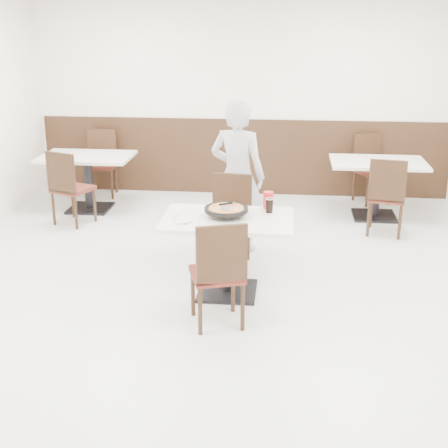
# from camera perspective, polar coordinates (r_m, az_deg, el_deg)

# --- Properties ---
(floor) EXTENTS (7.00, 7.00, 0.00)m
(floor) POSITION_cam_1_polar(r_m,az_deg,el_deg) (6.04, -0.79, -6.12)
(floor) COLOR #B5B5B0
(floor) RESTS_ON ground
(wall_back) EXTENTS (6.00, 0.04, 2.80)m
(wall_back) POSITION_cam_1_polar(r_m,az_deg,el_deg) (9.04, 1.77, 11.45)
(wall_back) COLOR silver
(wall_back) RESTS_ON floor
(wall_front) EXTENTS (6.00, 0.04, 2.80)m
(wall_front) POSITION_cam_1_polar(r_m,az_deg,el_deg) (2.34, -10.98, -10.56)
(wall_front) COLOR silver
(wall_front) RESTS_ON floor
(wainscot_back) EXTENTS (5.90, 0.03, 1.10)m
(wainscot_back) POSITION_cam_1_polar(r_m,az_deg,el_deg) (9.17, 1.70, 6.16)
(wainscot_back) COLOR black
(wainscot_back) RESTS_ON floor
(main_table) EXTENTS (1.29, 0.94, 0.75)m
(main_table) POSITION_cam_1_polar(r_m,az_deg,el_deg) (5.86, 0.31, -2.92)
(main_table) COLOR silver
(main_table) RESTS_ON floor
(chair_near) EXTENTS (0.53, 0.53, 0.95)m
(chair_near) POSITION_cam_1_polar(r_m,az_deg,el_deg) (5.25, -0.64, -4.38)
(chair_near) COLOR black
(chair_near) RESTS_ON floor
(chair_far) EXTENTS (0.46, 0.46, 0.95)m
(chair_far) POSITION_cam_1_polar(r_m,az_deg,el_deg) (6.48, 0.41, 0.15)
(chair_far) COLOR black
(chair_far) RESTS_ON floor
(trivet) EXTENTS (0.14, 0.14, 0.04)m
(trivet) POSITION_cam_1_polar(r_m,az_deg,el_deg) (5.77, 0.49, 0.87)
(trivet) COLOR black
(trivet) RESTS_ON main_table
(pizza_pan) EXTENTS (0.37, 0.37, 0.01)m
(pizza_pan) POSITION_cam_1_polar(r_m,az_deg,el_deg) (5.76, 0.21, 1.08)
(pizza_pan) COLOR black
(pizza_pan) RESTS_ON trivet
(pizza) EXTENTS (0.33, 0.33, 0.02)m
(pizza) POSITION_cam_1_polar(r_m,az_deg,el_deg) (5.74, 0.21, 1.22)
(pizza) COLOR #C58340
(pizza) RESTS_ON pizza_pan
(pizza_server) EXTENTS (0.09, 0.11, 0.00)m
(pizza_server) POSITION_cam_1_polar(r_m,az_deg,el_deg) (5.71, 0.13, 1.48)
(pizza_server) COLOR white
(pizza_server) RESTS_ON pizza
(napkin) EXTENTS (0.18, 0.18, 0.00)m
(napkin) POSITION_cam_1_polar(r_m,az_deg,el_deg) (5.65, -4.17, 0.27)
(napkin) COLOR white
(napkin) RESTS_ON main_table
(side_plate) EXTENTS (0.21, 0.21, 0.01)m
(side_plate) POSITION_cam_1_polar(r_m,az_deg,el_deg) (5.65, -3.88, 0.34)
(side_plate) COLOR silver
(side_plate) RESTS_ON napkin
(fork) EXTENTS (0.07, 0.17, 0.00)m
(fork) POSITION_cam_1_polar(r_m,az_deg,el_deg) (5.71, -4.31, 0.62)
(fork) COLOR white
(fork) RESTS_ON side_plate
(cola_glass) EXTENTS (0.08, 0.08, 0.13)m
(cola_glass) POSITION_cam_1_polar(r_m,az_deg,el_deg) (5.89, 4.17, 1.67)
(cola_glass) COLOR black
(cola_glass) RESTS_ON main_table
(red_cup) EXTENTS (0.11, 0.11, 0.16)m
(red_cup) POSITION_cam_1_polar(r_m,az_deg,el_deg) (6.03, 4.07, 2.21)
(red_cup) COLOR #B5151C
(red_cup) RESTS_ON main_table
(diner_person) EXTENTS (0.70, 0.55, 1.69)m
(diner_person) POSITION_cam_1_polar(r_m,az_deg,el_deg) (6.85, 1.25, 4.39)
(diner_person) COLOR #BCBDC1
(diner_person) RESTS_ON floor
(bg_table_left) EXTENTS (1.23, 0.85, 0.75)m
(bg_table_left) POSITION_cam_1_polar(r_m,az_deg,el_deg) (8.61, -12.29, 3.72)
(bg_table_left) COLOR silver
(bg_table_left) RESTS_ON floor
(bg_chair_left_near) EXTENTS (0.55, 0.55, 0.95)m
(bg_chair_left_near) POSITION_cam_1_polar(r_m,az_deg,el_deg) (8.04, -13.67, 3.30)
(bg_chair_left_near) COLOR black
(bg_chair_left_near) RESTS_ON floor
(bg_chair_left_far) EXTENTS (0.46, 0.46, 0.95)m
(bg_chair_left_far) POSITION_cam_1_polar(r_m,az_deg,el_deg) (9.22, -11.21, 5.40)
(bg_chair_left_far) COLOR black
(bg_chair_left_far) RESTS_ON floor
(bg_table_right) EXTENTS (1.20, 0.80, 0.75)m
(bg_table_right) POSITION_cam_1_polar(r_m,az_deg,el_deg) (8.33, 13.73, 3.10)
(bg_table_right) COLOR silver
(bg_table_right) RESTS_ON floor
(bg_chair_right_near) EXTENTS (0.49, 0.49, 0.95)m
(bg_chair_right_near) POSITION_cam_1_polar(r_m,az_deg,el_deg) (7.70, 14.66, 2.54)
(bg_chair_right_near) COLOR black
(bg_chair_right_near) RESTS_ON floor
(bg_chair_right_far) EXTENTS (0.56, 0.56, 0.95)m
(bg_chair_right_far) POSITION_cam_1_polar(r_m,az_deg,el_deg) (8.95, 13.46, 4.85)
(bg_chair_right_far) COLOR black
(bg_chair_right_far) RESTS_ON floor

